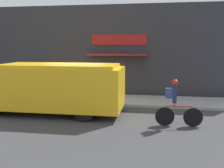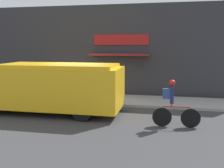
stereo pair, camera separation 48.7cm
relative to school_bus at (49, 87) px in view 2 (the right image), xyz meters
The scene contains 5 objects.
ground_plane 2.10m from the school_bus, 64.76° to the left, with size 70.00×70.00×0.00m, color #38383A.
sidewalk 3.12m from the school_bus, 74.97° to the left, with size 28.00×2.45×0.12m.
storefront 4.73m from the school_bus, 79.76° to the left, with size 17.92×1.09×5.08m.
school_bus is the anchor object (origin of this frame).
cyclist 5.25m from the school_bus, 10.51° to the right, with size 1.66×0.21×1.69m.
Camera 2 is at (4.16, -11.78, 2.89)m, focal length 42.00 mm.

